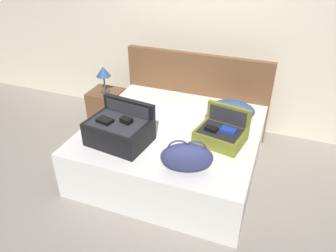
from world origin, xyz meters
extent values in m
plane|color=gray|center=(0.00, 0.00, 0.00)|extent=(12.00, 12.00, 0.00)
cube|color=beige|center=(0.00, 1.65, 1.30)|extent=(8.00, 0.10, 2.60)
cube|color=silver|center=(0.00, 0.40, 0.27)|extent=(1.88, 1.78, 0.55)
cube|color=brown|center=(0.00, 1.33, 0.55)|extent=(1.92, 0.08, 1.10)
cube|color=black|center=(-0.41, -0.08, 0.68)|extent=(0.64, 0.47, 0.25)
cube|color=#28282D|center=(-0.41, -0.08, 0.71)|extent=(0.57, 0.42, 0.18)
cube|color=black|center=(-0.52, -0.12, 0.82)|extent=(0.18, 0.13, 0.04)
cube|color=black|center=(-0.32, -0.05, 0.82)|extent=(0.13, 0.10, 0.06)
cube|color=black|center=(-0.39, 0.15, 0.75)|extent=(0.60, 0.13, 0.40)
cube|color=#28282D|center=(-0.39, 0.11, 0.75)|extent=(0.51, 0.08, 0.34)
cube|color=olive|center=(0.55, 0.30, 0.62)|extent=(0.53, 0.43, 0.15)
cube|color=#28282D|center=(0.55, 0.30, 0.64)|extent=(0.46, 0.38, 0.10)
cube|color=black|center=(0.46, 0.27, 0.71)|extent=(0.14, 0.10, 0.04)
cube|color=#1E33A5|center=(0.63, 0.32, 0.71)|extent=(0.17, 0.12, 0.03)
cube|color=olive|center=(0.59, 0.49, 0.72)|extent=(0.47, 0.13, 0.35)
cube|color=#28282D|center=(0.59, 0.46, 0.72)|extent=(0.39, 0.09, 0.29)
ellipsoid|color=navy|center=(0.37, -0.25, 0.69)|extent=(0.52, 0.34, 0.29)
torus|color=navy|center=(0.30, -0.27, 0.77)|extent=(0.21, 0.08, 0.22)
torus|color=navy|center=(0.44, -0.22, 0.77)|extent=(0.21, 0.08, 0.22)
ellipsoid|color=navy|center=(0.57, 0.87, 0.65)|extent=(0.51, 0.31, 0.21)
cube|color=brown|center=(-1.22, 1.04, 0.25)|extent=(0.44, 0.40, 0.51)
cylinder|color=#3F3833|center=(-1.22, 1.04, 0.51)|extent=(0.12, 0.12, 0.01)
cylinder|color=#4C443D|center=(-1.22, 1.04, 0.63)|extent=(0.02, 0.02, 0.21)
cone|color=navy|center=(-1.22, 1.04, 0.80)|extent=(0.19, 0.19, 0.13)
camera|label=1|loc=(1.04, -2.49, 2.45)|focal=34.83mm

